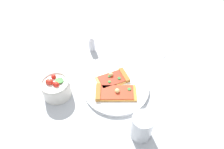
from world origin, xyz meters
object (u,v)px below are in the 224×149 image
(pizza_slice_near, at_px, (114,93))
(pepper_shaker, at_px, (92,44))
(soda_glass, at_px, (142,127))
(pizza_slice_far, at_px, (114,78))
(salad_bowl, at_px, (56,88))
(plate, at_px, (116,88))
(paper_napkin, at_px, (153,49))

(pizza_slice_near, xyz_separation_m, pepper_shaker, (0.21, 0.21, 0.02))
(soda_glass, bearing_deg, pepper_shaker, 48.23)
(pizza_slice_far, height_order, salad_bowl, salad_bowl)
(pizza_slice_far, distance_m, salad_bowl, 0.24)
(plate, relative_size, salad_bowl, 2.41)
(paper_napkin, distance_m, pepper_shaker, 0.30)
(pizza_slice_near, bearing_deg, paper_napkin, -9.87)
(paper_napkin, bearing_deg, pizza_slice_far, 161.91)
(salad_bowl, bearing_deg, paper_napkin, -32.41)
(pizza_slice_near, height_order, pepper_shaker, pepper_shaker)
(plate, bearing_deg, paper_napkin, -11.90)
(pizza_slice_far, height_order, soda_glass, soda_glass)
(salad_bowl, relative_size, soda_glass, 1.04)
(pizza_slice_near, distance_m, paper_napkin, 0.35)
(soda_glass, relative_size, paper_napkin, 0.69)
(plate, distance_m, pizza_slice_near, 0.04)
(pizza_slice_near, height_order, salad_bowl, salad_bowl)
(pizza_slice_near, relative_size, salad_bowl, 1.57)
(pizza_slice_far, distance_m, paper_napkin, 0.29)
(pizza_slice_near, relative_size, pizza_slice_far, 1.19)
(paper_napkin, bearing_deg, pizza_slice_near, 170.13)
(plate, bearing_deg, pizza_slice_far, 35.07)
(pizza_slice_far, bearing_deg, plate, -144.93)
(plate, height_order, pepper_shaker, pepper_shaker)
(plate, relative_size, paper_napkin, 1.74)
(plate, bearing_deg, soda_glass, -133.53)
(soda_glass, bearing_deg, pizza_slice_near, 53.40)
(pizza_slice_near, height_order, paper_napkin, pizza_slice_near)
(plate, height_order, pizza_slice_far, pizza_slice_far)
(salad_bowl, height_order, pepper_shaker, salad_bowl)
(pizza_slice_near, height_order, soda_glass, soda_glass)
(plate, height_order, pizza_slice_near, pizza_slice_near)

